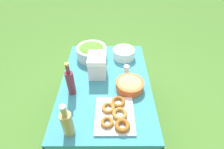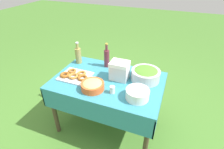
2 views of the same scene
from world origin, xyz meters
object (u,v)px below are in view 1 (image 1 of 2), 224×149
(plate_stack, at_px, (124,53))
(wine_bottle, at_px, (70,82))
(pasta_bowl, at_px, (130,84))
(donut_platter, at_px, (115,115))
(olive_oil_bottle, at_px, (67,123))
(salad_bowl, at_px, (92,51))
(cooler_box, at_px, (97,65))

(plate_stack, relative_size, wine_bottle, 0.73)
(pasta_bowl, distance_m, donut_platter, 0.31)
(donut_platter, distance_m, olive_oil_bottle, 0.35)
(pasta_bowl, xyz_separation_m, plate_stack, (0.45, 0.03, 0.00))
(pasta_bowl, bearing_deg, donut_platter, 156.28)
(salad_bowl, distance_m, wine_bottle, 0.52)
(wine_bottle, bearing_deg, olive_oil_bottle, -173.23)
(donut_platter, xyz_separation_m, plate_stack, (0.74, -0.10, 0.03))
(wine_bottle, bearing_deg, donut_platter, -123.97)
(salad_bowl, distance_m, donut_platter, 0.78)
(salad_bowl, xyz_separation_m, plate_stack, (-0.00, -0.33, -0.03))
(olive_oil_bottle, distance_m, cooler_box, 0.62)
(plate_stack, xyz_separation_m, olive_oil_bottle, (-0.87, 0.41, 0.06))
(salad_bowl, xyz_separation_m, wine_bottle, (-0.50, 0.12, 0.05))
(pasta_bowl, distance_m, cooler_box, 0.34)
(plate_stack, bearing_deg, cooler_box, 136.61)
(olive_oil_bottle, height_order, wine_bottle, wine_bottle)
(pasta_bowl, distance_m, wine_bottle, 0.49)
(olive_oil_bottle, relative_size, cooler_box, 1.36)
(donut_platter, relative_size, cooler_box, 1.69)
(cooler_box, bearing_deg, pasta_bowl, -123.59)
(donut_platter, distance_m, plate_stack, 0.75)
(donut_platter, bearing_deg, olive_oil_bottle, 112.85)
(salad_bowl, bearing_deg, plate_stack, -90.44)
(cooler_box, bearing_deg, salad_bowl, 16.06)
(pasta_bowl, bearing_deg, wine_bottle, 95.64)
(pasta_bowl, distance_m, plate_stack, 0.45)
(wine_bottle, xyz_separation_m, cooler_box, (0.23, -0.20, -0.02))
(pasta_bowl, height_order, cooler_box, cooler_box)
(donut_platter, bearing_deg, salad_bowl, 17.39)
(olive_oil_bottle, xyz_separation_m, wine_bottle, (0.37, 0.04, 0.01))
(salad_bowl, height_order, plate_stack, salad_bowl)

